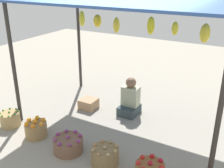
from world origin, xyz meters
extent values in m
plane|color=gray|center=(0.00, 0.00, 0.00)|extent=(14.00, 14.00, 0.00)
cylinder|color=#38332D|center=(-1.78, -1.01, 1.12)|extent=(0.07, 0.07, 2.24)
cylinder|color=#38332D|center=(1.78, -1.01, 1.12)|extent=(0.07, 0.07, 2.24)
cylinder|color=#38332D|center=(-1.78, 1.01, 1.12)|extent=(0.07, 0.07, 2.24)
cube|color=#35589B|center=(0.00, 0.00, 2.26)|extent=(3.86, 2.31, 0.04)
ellipsoid|color=yellow|center=(-1.22, 0.40, 1.82)|extent=(0.11, 0.11, 0.31)
ellipsoid|color=yellow|center=(-0.80, 0.32, 1.82)|extent=(0.16, 0.16, 0.24)
ellipsoid|color=yellow|center=(-0.25, 0.08, 1.82)|extent=(0.12, 0.12, 0.28)
ellipsoid|color=yellow|center=(0.30, 0.34, 1.82)|extent=(0.14, 0.14, 0.32)
ellipsoid|color=yellow|center=(0.75, 0.30, 1.82)|extent=(0.11, 0.11, 0.23)
ellipsoid|color=yellow|center=(1.27, 0.13, 1.82)|extent=(0.16, 0.16, 0.30)
cube|color=#334044|center=(-0.04, 0.27, 0.09)|extent=(0.36, 0.44, 0.18)
cube|color=#AFB593|center=(-0.04, 0.32, 0.38)|extent=(0.34, 0.22, 0.40)
sphere|color=#87634A|center=(-0.04, 0.32, 0.67)|extent=(0.21, 0.21, 0.21)
cylinder|color=#A08554|center=(-1.79, -1.25, 0.13)|extent=(0.37, 0.37, 0.27)
sphere|color=#378C2A|center=(-1.79, -1.25, 0.28)|extent=(0.04, 0.04, 0.04)
sphere|color=#398F34|center=(-1.63, -1.25, 0.28)|extent=(0.04, 0.04, 0.04)
sphere|color=#388F29|center=(-1.67, -1.13, 0.28)|extent=(0.04, 0.04, 0.04)
sphere|color=#359226|center=(-1.79, -1.09, 0.28)|extent=(0.04, 0.04, 0.04)
sphere|color=#37812B|center=(-1.90, -1.13, 0.28)|extent=(0.04, 0.04, 0.04)
sphere|color=#3E8B2D|center=(-1.95, -1.25, 0.28)|extent=(0.04, 0.04, 0.04)
sphere|color=#3C8C33|center=(-1.90, -1.36, 0.28)|extent=(0.04, 0.04, 0.04)
sphere|color=#36882A|center=(-1.79, -1.41, 0.28)|extent=(0.04, 0.04, 0.04)
sphere|color=#358928|center=(-1.67, -1.36, 0.28)|extent=(0.04, 0.04, 0.04)
cylinder|color=#99794C|center=(-1.11, -1.27, 0.13)|extent=(0.38, 0.38, 0.26)
sphere|color=orange|center=(-1.11, -1.27, 0.29)|extent=(0.08, 0.08, 0.08)
sphere|color=orange|center=(-0.96, -1.27, 0.29)|extent=(0.08, 0.08, 0.08)
sphere|color=orange|center=(-1.04, -1.15, 0.29)|extent=(0.08, 0.08, 0.08)
sphere|color=orange|center=(-1.18, -1.15, 0.29)|extent=(0.08, 0.08, 0.08)
sphere|color=orange|center=(-1.26, -1.27, 0.29)|extent=(0.08, 0.08, 0.08)
sphere|color=orange|center=(-1.18, -1.40, 0.29)|extent=(0.08, 0.08, 0.08)
sphere|color=orange|center=(-1.04, -1.40, 0.29)|extent=(0.08, 0.08, 0.08)
cylinder|color=brown|center=(-0.34, -1.34, 0.12)|extent=(0.48, 0.48, 0.23)
sphere|color=#7D3B6F|center=(-0.34, -1.34, 0.26)|extent=(0.06, 0.06, 0.06)
sphere|color=#893776|center=(-0.14, -1.34, 0.25)|extent=(0.06, 0.06, 0.06)
sphere|color=#7E2E66|center=(-0.20, -1.20, 0.25)|extent=(0.06, 0.06, 0.06)
sphere|color=#823279|center=(-0.34, -1.14, 0.25)|extent=(0.06, 0.06, 0.06)
sphere|color=#7A3573|center=(-0.49, -1.20, 0.25)|extent=(0.06, 0.06, 0.06)
sphere|color=#832E6F|center=(-0.55, -1.34, 0.25)|extent=(0.06, 0.06, 0.06)
sphere|color=#864172|center=(-0.49, -1.49, 0.25)|extent=(0.06, 0.06, 0.06)
sphere|color=#76336A|center=(-0.34, -1.55, 0.25)|extent=(0.06, 0.06, 0.06)
sphere|color=#7E3C69|center=(-0.20, -1.49, 0.25)|extent=(0.06, 0.06, 0.06)
cylinder|color=olive|center=(0.33, -1.32, 0.13)|extent=(0.42, 0.42, 0.26)
sphere|color=#9A7D5F|center=(0.33, -1.32, 0.28)|extent=(0.06, 0.06, 0.06)
sphere|color=#96854C|center=(0.51, -1.32, 0.28)|extent=(0.06, 0.06, 0.06)
sphere|color=#98794D|center=(0.45, -1.19, 0.28)|extent=(0.06, 0.06, 0.06)
sphere|color=#9C875D|center=(0.33, -1.14, 0.28)|extent=(0.06, 0.06, 0.06)
sphere|color=#9A774E|center=(0.21, -1.19, 0.28)|extent=(0.06, 0.06, 0.06)
sphere|color=#A4774E|center=(0.16, -1.32, 0.28)|extent=(0.06, 0.06, 0.06)
sphere|color=#A1875D|center=(0.21, -1.44, 0.28)|extent=(0.06, 0.06, 0.06)
sphere|color=#9F764D|center=(0.33, -1.49, 0.28)|extent=(0.06, 0.06, 0.06)
sphere|color=#9A8959|center=(0.45, -1.44, 0.28)|extent=(0.06, 0.06, 0.06)
sphere|color=#AB1D2B|center=(1.05, -1.33, 0.29)|extent=(0.07, 0.07, 0.07)
sphere|color=red|center=(1.21, -1.33, 0.28)|extent=(0.07, 0.07, 0.07)
sphere|color=#AF1428|center=(1.15, -1.20, 0.28)|extent=(0.07, 0.07, 0.07)
sphere|color=red|center=(1.01, -1.17, 0.28)|extent=(0.07, 0.07, 0.07)
sphere|color=red|center=(0.90, -1.25, 0.28)|extent=(0.07, 0.07, 0.07)
sphere|color=red|center=(0.90, -1.40, 0.28)|extent=(0.07, 0.07, 0.07)
cube|color=tan|center=(-0.91, 0.08, 0.10)|extent=(0.34, 0.33, 0.20)
camera|label=1|loc=(2.07, -4.18, 2.67)|focal=43.42mm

